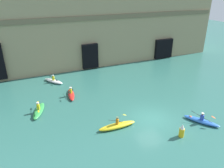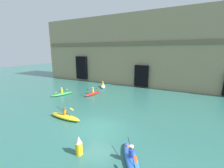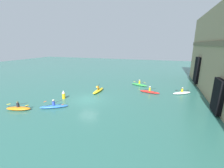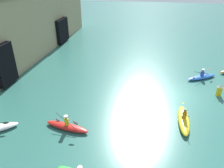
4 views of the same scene
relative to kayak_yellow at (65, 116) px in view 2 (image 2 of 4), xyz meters
The scene contains 8 objects.
ground_plane 3.70m from the kayak_yellow, ahead, with size 120.00×120.00×0.00m, color #2D665B.
cliff_bluff 20.87m from the kayak_yellow, 80.35° to the left, with size 45.74×7.96×12.85m.
kayak_yellow is the anchor object (origin of this frame).
kayak_green 8.42m from the kayak_yellow, 137.28° to the left, with size 1.92×3.37×1.13m.
kayak_red 8.30m from the kayak_yellow, 105.65° to the left, with size 1.21×3.28×1.09m.
kayak_blue 8.03m from the kayak_yellow, 18.06° to the right, with size 2.32×3.20×1.04m.
kayak_white 13.28m from the kayak_yellow, 104.85° to the left, with size 2.45×3.08×1.04m.
marker_buoy 5.63m from the kayak_yellow, 37.03° to the right, with size 0.45×0.45×1.24m.
Camera 2 is at (6.43, -9.91, 6.40)m, focal length 24.00 mm.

